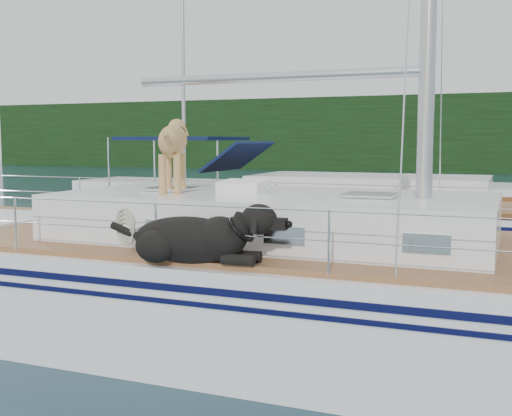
% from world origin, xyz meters
% --- Properties ---
extents(ground, '(120.00, 120.00, 0.00)m').
position_xyz_m(ground, '(0.00, 0.00, 0.00)').
color(ground, black).
rests_on(ground, ground).
extents(tree_line, '(90.00, 3.00, 6.00)m').
position_xyz_m(tree_line, '(0.00, 45.00, 3.00)').
color(tree_line, black).
rests_on(tree_line, ground).
extents(shore_bank, '(92.00, 1.00, 1.20)m').
position_xyz_m(shore_bank, '(0.00, 46.20, 0.60)').
color(shore_bank, '#595147').
rests_on(shore_bank, ground).
extents(main_sailboat, '(12.00, 3.88, 14.01)m').
position_xyz_m(main_sailboat, '(0.09, -0.01, 0.68)').
color(main_sailboat, white).
rests_on(main_sailboat, ground).
extents(neighbor_sailboat, '(11.00, 3.50, 13.30)m').
position_xyz_m(neighbor_sailboat, '(-0.39, 6.05, 0.63)').
color(neighbor_sailboat, white).
rests_on(neighbor_sailboat, ground).
extents(bg_boat_west, '(8.00, 3.00, 11.65)m').
position_xyz_m(bg_boat_west, '(-8.00, 14.00, 0.45)').
color(bg_boat_west, white).
rests_on(bg_boat_west, ground).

